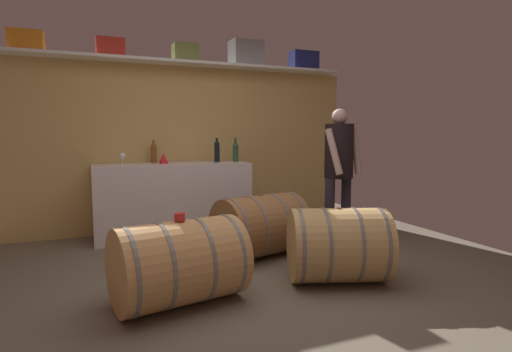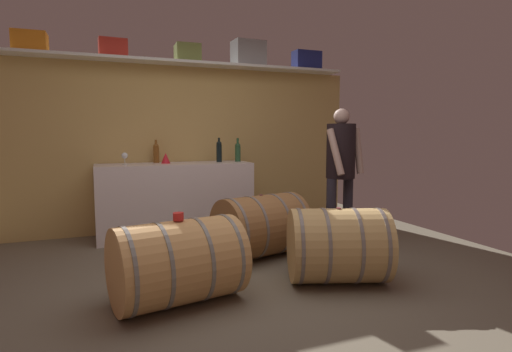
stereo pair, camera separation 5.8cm
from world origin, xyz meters
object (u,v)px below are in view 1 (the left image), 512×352
object	(u,v)px
wine_barrel_far	(260,226)
tasting_cup	(180,217)
work_cabinet	(173,200)
wine_bottle_green	(236,151)
wine_glass	(122,156)
wine_barrel_near	(179,263)
toolcase_orange	(27,41)
winemaker_pouring	(339,161)
wine_barrel_flank	(338,245)
toolcase_red	(110,48)
toolcase_navy	(304,61)
toolcase_olive	(185,53)
wine_bottle_amber	(154,153)
toolcase_grey	(246,54)
wine_bottle_dark	(217,151)
red_funnel	(163,158)

from	to	relation	value
wine_barrel_far	tasting_cup	size ratio (longest dim) A/B	12.79
work_cabinet	wine_bottle_green	world-z (taller)	wine_bottle_green
wine_glass	wine_barrel_near	distance (m)	2.13
toolcase_orange	winemaker_pouring	distance (m)	3.61
toolcase_orange	wine_glass	world-z (taller)	toolcase_orange
wine_barrel_far	winemaker_pouring	world-z (taller)	winemaker_pouring
wine_bottle_green	wine_barrel_flank	world-z (taller)	wine_bottle_green
wine_glass	tasting_cup	distance (m)	2.06
winemaker_pouring	toolcase_red	bearing A→B (deg)	-42.08
toolcase_orange	toolcase_navy	bearing A→B (deg)	0.88
toolcase_red	toolcase_olive	world-z (taller)	toolcase_olive
toolcase_olive	wine_bottle_amber	xyz separation A→B (m)	(-0.41, -0.01, -1.21)
toolcase_orange	wine_bottle_green	xyz separation A→B (m)	(2.30, -0.16, -1.20)
toolcase_grey	toolcase_navy	size ratio (longest dim) A/B	1.07
wine_bottle_amber	wine_glass	size ratio (longest dim) A/B	2.02
toolcase_navy	tasting_cup	bearing A→B (deg)	-134.89
wine_bottle_green	wine_barrel_flank	distance (m)	2.22
toolcase_grey	wine_glass	xyz separation A→B (m)	(-1.58, -0.20, -1.29)
toolcase_red	wine_bottle_dark	bearing A→B (deg)	-10.65
wine_bottle_dark	wine_barrel_flank	bearing A→B (deg)	-79.15
red_funnel	wine_bottle_amber	bearing A→B (deg)	120.71
toolcase_red	wine_barrel_flank	size ratio (longest dim) A/B	0.33
toolcase_navy	wine_glass	bearing A→B (deg)	-175.48
wine_glass	wine_barrel_flank	xyz separation A→B (m)	(1.53, -2.06, -0.66)
toolcase_red	tasting_cup	distance (m)	2.72
wine_bottle_green	red_funnel	size ratio (longest dim) A/B	2.36
toolcase_olive	wine_barrel_near	world-z (taller)	toolcase_olive
red_funnel	winemaker_pouring	world-z (taller)	winemaker_pouring
toolcase_olive	wine_barrel_flank	world-z (taller)	toolcase_olive
toolcase_olive	toolcase_navy	size ratio (longest dim) A/B	0.79
work_cabinet	wine_barrel_flank	world-z (taller)	work_cabinet
toolcase_grey	wine_bottle_green	size ratio (longest dim) A/B	1.34
tasting_cup	winemaker_pouring	world-z (taller)	winemaker_pouring
toolcase_navy	wine_bottle_green	xyz separation A→B (m)	(-1.06, -0.16, -1.22)
tasting_cup	winemaker_pouring	xyz separation A→B (m)	(2.00, 1.00, 0.28)
toolcase_olive	wine_glass	xyz separation A→B (m)	(-0.79, -0.20, -1.24)
toolcase_navy	wine_barrel_near	bearing A→B (deg)	-135.01
toolcase_red	toolcase_olive	distance (m)	0.86
work_cabinet	winemaker_pouring	xyz separation A→B (m)	(1.67, -1.00, 0.48)
wine_bottle_amber	wine_barrel_near	world-z (taller)	wine_bottle_amber
toolcase_grey	toolcase_navy	xyz separation A→B (m)	(0.85, 0.00, -0.03)
wine_barrel_near	wine_barrel_flank	xyz separation A→B (m)	(1.31, -0.05, 0.00)
toolcase_olive	wine_barrel_far	bearing A→B (deg)	-71.60
toolcase_grey	wine_bottle_amber	bearing A→B (deg)	177.07
toolcase_orange	red_funnel	bearing A→B (deg)	-5.68
winemaker_pouring	red_funnel	bearing A→B (deg)	-45.19
wine_bottle_dark	tasting_cup	xyz separation A→B (m)	(-0.89, -2.05, -0.37)
work_cabinet	wine_bottle_dark	xyz separation A→B (m)	(0.56, 0.05, 0.57)
toolcase_red	wine_glass	distance (m)	1.25
toolcase_red	red_funnel	world-z (taller)	toolcase_red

